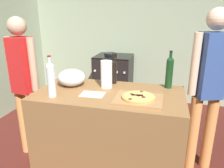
{
  "coord_description": "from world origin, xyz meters",
  "views": [
    {
      "loc": [
        0.66,
        -1.02,
        1.6
      ],
      "look_at": [
        0.18,
        0.87,
        0.96
      ],
      "focal_mm": 34.3,
      "sensor_mm": 36.0,
      "label": 1
    }
  ],
  "objects_px": {
    "mixing_bowl": "(72,77)",
    "wine_bottle_green": "(114,70)",
    "stove": "(114,80)",
    "pizza": "(139,97)",
    "paper_towel_roll": "(106,74)",
    "wine_bottle_clear": "(51,78)",
    "person_in_stripes": "(24,82)",
    "wine_bottle_amber": "(169,71)",
    "person_in_red": "(208,83)"
  },
  "relations": [
    {
      "from": "mixing_bowl",
      "to": "wine_bottle_green",
      "type": "height_order",
      "value": "wine_bottle_green"
    },
    {
      "from": "stove",
      "to": "pizza",
      "type": "bearing_deg",
      "value": -70.31
    },
    {
      "from": "pizza",
      "to": "mixing_bowl",
      "type": "xyz_separation_m",
      "value": [
        -0.7,
        0.22,
        0.05
      ]
    },
    {
      "from": "paper_towel_roll",
      "to": "wine_bottle_clear",
      "type": "relative_size",
      "value": 0.74
    },
    {
      "from": "pizza",
      "to": "mixing_bowl",
      "type": "relative_size",
      "value": 1.01
    },
    {
      "from": "pizza",
      "to": "stove",
      "type": "distance_m",
      "value": 2.1
    },
    {
      "from": "person_in_stripes",
      "to": "wine_bottle_amber",
      "type": "bearing_deg",
      "value": 5.68
    },
    {
      "from": "mixing_bowl",
      "to": "stove",
      "type": "relative_size",
      "value": 0.3
    },
    {
      "from": "wine_bottle_amber",
      "to": "stove",
      "type": "bearing_deg",
      "value": 121.28
    },
    {
      "from": "mixing_bowl",
      "to": "wine_bottle_amber",
      "type": "relative_size",
      "value": 0.76
    },
    {
      "from": "paper_towel_roll",
      "to": "wine_bottle_green",
      "type": "relative_size",
      "value": 0.85
    },
    {
      "from": "wine_bottle_green",
      "to": "person_in_red",
      "type": "distance_m",
      "value": 0.93
    },
    {
      "from": "wine_bottle_amber",
      "to": "person_in_stripes",
      "type": "xyz_separation_m",
      "value": [
        -1.51,
        -0.15,
        -0.18
      ]
    },
    {
      "from": "wine_bottle_clear",
      "to": "stove",
      "type": "distance_m",
      "value": 2.11
    },
    {
      "from": "paper_towel_roll",
      "to": "stove",
      "type": "height_order",
      "value": "paper_towel_roll"
    },
    {
      "from": "wine_bottle_amber",
      "to": "wine_bottle_green",
      "type": "bearing_deg",
      "value": 179.11
    },
    {
      "from": "paper_towel_roll",
      "to": "person_in_red",
      "type": "xyz_separation_m",
      "value": [
        0.96,
        0.2,
        -0.08
      ]
    },
    {
      "from": "pizza",
      "to": "wine_bottle_amber",
      "type": "bearing_deg",
      "value": 58.99
    },
    {
      "from": "wine_bottle_clear",
      "to": "stove",
      "type": "relative_size",
      "value": 0.38
    },
    {
      "from": "pizza",
      "to": "person_in_red",
      "type": "xyz_separation_m",
      "value": [
        0.61,
        0.46,
        0.02
      ]
    },
    {
      "from": "wine_bottle_green",
      "to": "stove",
      "type": "xyz_separation_m",
      "value": [
        -0.37,
        1.52,
        -0.59
      ]
    },
    {
      "from": "paper_towel_roll",
      "to": "stove",
      "type": "distance_m",
      "value": 1.79
    },
    {
      "from": "wine_bottle_clear",
      "to": "person_in_stripes",
      "type": "relative_size",
      "value": 0.23
    },
    {
      "from": "stove",
      "to": "person_in_red",
      "type": "bearing_deg",
      "value": -48.33
    },
    {
      "from": "mixing_bowl",
      "to": "wine_bottle_amber",
      "type": "distance_m",
      "value": 0.96
    },
    {
      "from": "pizza",
      "to": "wine_bottle_amber",
      "type": "xyz_separation_m",
      "value": [
        0.24,
        0.4,
        0.14
      ]
    },
    {
      "from": "wine_bottle_clear",
      "to": "wine_bottle_green",
      "type": "distance_m",
      "value": 0.66
    },
    {
      "from": "wine_bottle_green",
      "to": "pizza",
      "type": "bearing_deg",
      "value": -52.15
    },
    {
      "from": "wine_bottle_green",
      "to": "person_in_red",
      "type": "relative_size",
      "value": 0.19
    },
    {
      "from": "wine_bottle_clear",
      "to": "person_in_stripes",
      "type": "distance_m",
      "value": 0.65
    },
    {
      "from": "paper_towel_roll",
      "to": "person_in_stripes",
      "type": "xyz_separation_m",
      "value": [
        -0.92,
        -0.02,
        -0.14
      ]
    },
    {
      "from": "pizza",
      "to": "paper_towel_roll",
      "type": "xyz_separation_m",
      "value": [
        -0.35,
        0.26,
        0.1
      ]
    },
    {
      "from": "wine_bottle_clear",
      "to": "person_in_stripes",
      "type": "xyz_separation_m",
      "value": [
        -0.53,
        0.34,
        -0.18
      ]
    },
    {
      "from": "person_in_red",
      "to": "wine_bottle_amber",
      "type": "bearing_deg",
      "value": -170.0
    },
    {
      "from": "person_in_stripes",
      "to": "person_in_red",
      "type": "relative_size",
      "value": 0.95
    },
    {
      "from": "mixing_bowl",
      "to": "person_in_red",
      "type": "bearing_deg",
      "value": 10.36
    },
    {
      "from": "stove",
      "to": "mixing_bowl",
      "type": "bearing_deg",
      "value": -90.46
    },
    {
      "from": "pizza",
      "to": "person_in_red",
      "type": "height_order",
      "value": "person_in_red"
    },
    {
      "from": "wine_bottle_green",
      "to": "wine_bottle_amber",
      "type": "distance_m",
      "value": 0.56
    },
    {
      "from": "wine_bottle_green",
      "to": "person_in_stripes",
      "type": "distance_m",
      "value": 0.98
    },
    {
      "from": "wine_bottle_green",
      "to": "person_in_stripes",
      "type": "xyz_separation_m",
      "value": [
        -0.96,
        -0.16,
        -0.15
      ]
    },
    {
      "from": "paper_towel_roll",
      "to": "pizza",
      "type": "bearing_deg",
      "value": -36.73
    },
    {
      "from": "wine_bottle_clear",
      "to": "wine_bottle_green",
      "type": "height_order",
      "value": "wine_bottle_clear"
    },
    {
      "from": "mixing_bowl",
      "to": "person_in_stripes",
      "type": "distance_m",
      "value": 0.58
    },
    {
      "from": "pizza",
      "to": "person_in_stripes",
      "type": "bearing_deg",
      "value": 169.05
    },
    {
      "from": "mixing_bowl",
      "to": "wine_bottle_clear",
      "type": "xyz_separation_m",
      "value": [
        -0.04,
        -0.31,
        0.08
      ]
    },
    {
      "from": "wine_bottle_clear",
      "to": "stove",
      "type": "xyz_separation_m",
      "value": [
        0.06,
        2.01,
        -0.62
      ]
    },
    {
      "from": "wine_bottle_amber",
      "to": "pizza",
      "type": "bearing_deg",
      "value": -121.01
    },
    {
      "from": "wine_bottle_amber",
      "to": "stove",
      "type": "height_order",
      "value": "wine_bottle_amber"
    },
    {
      "from": "mixing_bowl",
      "to": "wine_bottle_amber",
      "type": "height_order",
      "value": "wine_bottle_amber"
    }
  ]
}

